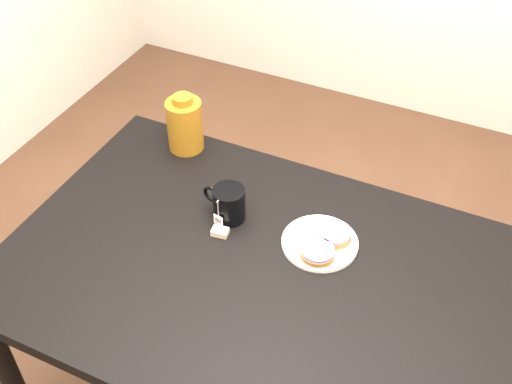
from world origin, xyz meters
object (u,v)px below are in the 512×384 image
bagel_front (318,252)px  teabag_pouch (220,232)px  mug (228,203)px  plate (320,242)px  table (266,292)px  bagel_back (335,234)px  bagel_package (185,124)px

bagel_front → teabag_pouch: bagel_front is taller
bagel_front → mug: (-0.29, 0.04, 0.03)m
plate → bagel_front: bearing=-76.4°
bagel_front → mug: 0.29m
bagel_front → plate: bearing=103.6°
plate → bagel_front: size_ratio=1.98×
table → teabag_pouch: bearing=158.3°
teabag_pouch → table: bearing=-21.7°
bagel_back → bagel_front: (-0.02, -0.08, -0.00)m
plate → mug: bearing=-177.9°
mug → bagel_package: bearing=148.9°
table → mug: (-0.18, 0.14, 0.14)m
plate → mug: mug is taller
bagel_front → teabag_pouch: bearing=-174.0°
bagel_front → teabag_pouch: size_ratio=2.34×
bagel_back → bagel_front: same height
bagel_package → bagel_back: bearing=-18.4°
bagel_back → teabag_pouch: size_ratio=2.32×
bagel_package → bagel_front: bearing=-26.2°
table → plate: bearing=59.0°
mug → bagel_front: bearing=0.9°
table → bagel_package: bagel_package is taller
plate → table: bearing=-121.0°
mug → teabag_pouch: size_ratio=3.17×
mug → teabag_pouch: bearing=-73.4°
table → bagel_front: (0.10, 0.10, 0.11)m
bagel_back → bagel_front: bearing=-102.3°
teabag_pouch → bagel_back: bearing=20.7°
table → bagel_front: 0.18m
bagel_back → teabag_pouch: (-0.29, -0.11, -0.02)m
mug → table: bearing=-28.3°
teabag_pouch → bagel_package: bagel_package is taller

